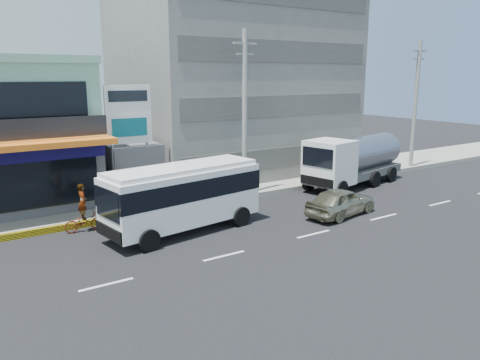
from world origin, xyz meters
The scene contains 12 objects.
ground centered at (0.00, 0.00, 0.00)m, with size 120.00×120.00×0.00m, color black.
sidewalk centered at (5.00, 9.50, 0.15)m, with size 70.00×5.00×0.30m, color gray.
concrete_building centered at (10.00, 15.00, 7.00)m, with size 16.00×12.00×14.00m, color gray.
gap_structure centered at (0.00, 12.00, 1.75)m, with size 3.00×6.00×3.50m, color #4E4D52.
satellite_dish centered at (0.00, 11.00, 3.58)m, with size 1.50×1.50×0.15m, color slate.
billboard centered at (-0.50, 9.20, 4.93)m, with size 2.60×0.18×6.90m.
utility_pole_near centered at (6.00, 7.40, 5.15)m, with size 1.60×0.30×10.00m.
utility_pole_far centered at (22.00, 7.40, 5.15)m, with size 1.60×0.30×10.00m.
minibus centered at (0.03, 3.79, 1.93)m, with size 8.02×3.58×3.24m.
sedan centered at (8.28, 1.50, 0.77)m, with size 1.81×4.49×1.53m, color tan.
tanker_truck centered at (13.81, 5.98, 1.82)m, with size 8.94×4.16×3.39m.
motorcycle_rider centered at (-4.00, 6.45, 0.78)m, with size 1.88×0.75×2.37m.
Camera 1 is at (-9.58, -15.76, 7.43)m, focal length 35.00 mm.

